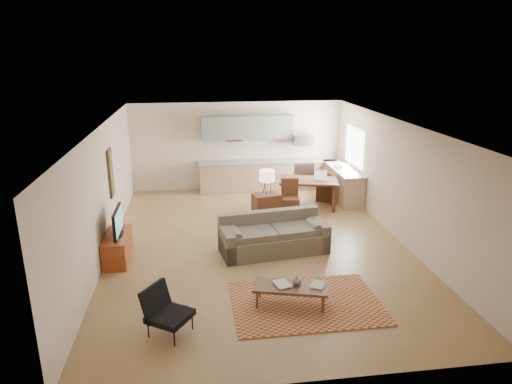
{
  "coord_description": "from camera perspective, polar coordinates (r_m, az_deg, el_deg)",
  "views": [
    {
      "loc": [
        -1.34,
        -9.37,
        4.2
      ],
      "look_at": [
        0.0,
        0.3,
        1.15
      ],
      "focal_mm": 32.0,
      "sensor_mm": 36.0,
      "label": 1
    }
  ],
  "objects": [
    {
      "name": "room",
      "position": [
        9.88,
        0.24,
        0.59
      ],
      "size": [
        9.0,
        9.0,
        9.0
      ],
      "color": "olive",
      "rests_on": "ground"
    },
    {
      "name": "kitchen_counter_back",
      "position": [
        14.23,
        1.44,
        2.12
      ],
      "size": [
        4.26,
        0.64,
        0.92
      ],
      "primitive_type": null,
      "color": "tan",
      "rests_on": "ground"
    },
    {
      "name": "kitchen_counter_right",
      "position": [
        13.61,
        10.72,
        1.09
      ],
      "size": [
        0.64,
        2.26,
        0.92
      ],
      "primitive_type": null,
      "color": "tan",
      "rests_on": "ground"
    },
    {
      "name": "kitchen_range",
      "position": [
        14.45,
        5.76,
        2.22
      ],
      "size": [
        0.62,
        0.62,
        0.9
      ],
      "primitive_type": "cube",
      "color": "#A5A8AD",
      "rests_on": "ground"
    },
    {
      "name": "kitchen_microwave",
      "position": [
        14.22,
        5.87,
        6.53
      ],
      "size": [
        0.62,
        0.4,
        0.35
      ],
      "primitive_type": "cube",
      "color": "#A5A8AD",
      "rests_on": "room"
    },
    {
      "name": "upper_cabinets",
      "position": [
        13.98,
        -1.06,
        8.09
      ],
      "size": [
        2.8,
        0.34,
        0.7
      ],
      "primitive_type": "cube",
      "color": "gray",
      "rests_on": "room"
    },
    {
      "name": "window_right",
      "position": [
        13.45,
        12.2,
        5.6
      ],
      "size": [
        0.02,
        1.4,
        1.05
      ],
      "primitive_type": "cube",
      "color": "white",
      "rests_on": "room"
    },
    {
      "name": "wall_art_left",
      "position": [
        10.77,
        -17.65,
        2.28
      ],
      "size": [
        0.06,
        0.42,
        1.1
      ],
      "primitive_type": null,
      "color": "olive",
      "rests_on": "room"
    },
    {
      "name": "triptych",
      "position": [
        14.11,
        -2.75,
        7.34
      ],
      "size": [
        1.7,
        0.04,
        0.5
      ],
      "primitive_type": null,
      "color": "beige",
      "rests_on": "room"
    },
    {
      "name": "rug",
      "position": [
        8.17,
        6.27,
        -13.62
      ],
      "size": [
        2.56,
        1.78,
        0.02
      ],
      "primitive_type": "cube",
      "rotation": [
        0.0,
        0.0,
        0.0
      ],
      "color": "maroon",
      "rests_on": "floor"
    },
    {
      "name": "sofa",
      "position": [
        9.86,
        2.23,
        -5.24
      ],
      "size": [
        2.5,
        1.35,
        0.83
      ],
      "primitive_type": null,
      "rotation": [
        0.0,
        0.0,
        0.14
      ],
      "color": "#635B4D",
      "rests_on": "floor"
    },
    {
      "name": "coffee_table",
      "position": [
        8.0,
        4.32,
        -12.78
      ],
      "size": [
        1.35,
        0.82,
        0.38
      ],
      "primitive_type": null,
      "rotation": [
        0.0,
        0.0,
        -0.27
      ],
      "color": "#4F301E",
      "rests_on": "floor"
    },
    {
      "name": "book_a",
      "position": [
        7.87,
        2.47,
        -11.61
      ],
      "size": [
        0.4,
        0.44,
        0.03
      ],
      "primitive_type": "imported",
      "rotation": [
        0.0,
        0.0,
        0.26
      ],
      "color": "maroon",
      "rests_on": "coffee_table"
    },
    {
      "name": "book_b",
      "position": [
        7.98,
        6.96,
        -11.31
      ],
      "size": [
        0.47,
        0.48,
        0.02
      ],
      "primitive_type": "imported",
      "rotation": [
        0.0,
        0.0,
        -0.49
      ],
      "color": "navy",
      "rests_on": "coffee_table"
    },
    {
      "name": "vase",
      "position": [
        7.91,
        5.13,
        -10.96
      ],
      "size": [
        0.18,
        0.18,
        0.16
      ],
      "primitive_type": "imported",
      "rotation": [
        0.0,
        0.0,
        -0.06
      ],
      "color": "black",
      "rests_on": "coffee_table"
    },
    {
      "name": "armchair",
      "position": [
        7.31,
        -10.74,
        -14.49
      ],
      "size": [
        0.93,
        0.93,
        0.77
      ],
      "primitive_type": null,
      "rotation": [
        0.0,
        0.0,
        0.98
      ],
      "color": "black",
      "rests_on": "floor"
    },
    {
      "name": "tv_credenza",
      "position": [
        9.97,
        -16.91,
        -6.61
      ],
      "size": [
        0.47,
        1.21,
        0.56
      ],
      "primitive_type": null,
      "color": "maroon",
      "rests_on": "floor"
    },
    {
      "name": "tv",
      "position": [
        9.75,
        -16.92,
        -3.59
      ],
      "size": [
        0.09,
        0.93,
        0.56
      ],
      "primitive_type": null,
      "color": "black",
      "rests_on": "tv_credenza"
    },
    {
      "name": "console_table",
      "position": [
        11.44,
        1.34,
        -2.1
      ],
      "size": [
        0.76,
        0.59,
        0.78
      ],
      "primitive_type": null,
      "rotation": [
        0.0,
        0.0,
        0.23
      ],
      "color": "#3E2014",
      "rests_on": "floor"
    },
    {
      "name": "table_lamp",
      "position": [
        11.22,
        1.36,
        1.29
      ],
      "size": [
        0.42,
        0.42,
        0.63
      ],
      "primitive_type": null,
      "rotation": [
        0.0,
        0.0,
        0.11
      ],
      "color": "beige",
      "rests_on": "console_table"
    },
    {
      "name": "dining_table",
      "position": [
        12.68,
        6.54,
        -0.2
      ],
      "size": [
        1.75,
        1.26,
        0.8
      ],
      "primitive_type": null,
      "rotation": [
        0.0,
        0.0,
        -0.24
      ],
      "color": "#3E2014",
      "rests_on": "floor"
    },
    {
      "name": "dining_chair_near",
      "position": [
        12.0,
        4.31,
        -0.74
      ],
      "size": [
        0.51,
        0.53,
        0.97
      ],
      "primitive_type": null,
      "rotation": [
        0.0,
        0.0,
        -0.12
      ],
      "color": "#3E2014",
      "rests_on": "floor"
    },
    {
      "name": "dining_chair_far",
      "position": [
        13.34,
        8.56,
        0.8
      ],
      "size": [
        0.57,
        0.58,
        0.89
      ],
      "primitive_type": null,
      "rotation": [
        0.0,
        0.0,
        2.74
      ],
      "color": "#3E2014",
      "rests_on": "floor"
    },
    {
      "name": "laptop",
      "position": [
        12.51,
        8.14,
        2.02
      ],
      "size": [
        0.37,
        0.3,
        0.25
      ],
      "primitive_type": null,
      "rotation": [
        0.0,
        0.0,
        -0.15
      ],
      "color": "#A5A8AD",
      "rests_on": "dining_table"
    },
    {
      "name": "soap_bottle",
      "position": [
        13.57,
        10.26,
        3.5
      ],
      "size": [
        0.12,
        0.13,
        0.19
      ],
      "primitive_type": "imported",
      "rotation": [
        0.0,
        0.0,
        -0.23
      ],
      "color": "beige",
      "rests_on": "kitchen_counter_right"
    }
  ]
}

